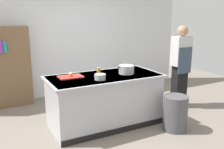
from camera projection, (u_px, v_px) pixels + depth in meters
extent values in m
plane|color=slate|center=(105.00, 124.00, 4.51)|extent=(10.00, 10.00, 0.00)
cube|color=silver|center=(66.00, 33.00, 5.96)|extent=(6.40, 0.12, 3.00)
cube|color=#B7BABF|center=(105.00, 100.00, 4.40)|extent=(1.90, 0.90, 0.90)
cube|color=#B7BABF|center=(105.00, 76.00, 4.30)|extent=(1.98, 0.98, 0.03)
cube|color=black|center=(117.00, 131.00, 4.10)|extent=(1.90, 0.01, 0.10)
cube|color=red|center=(71.00, 77.00, 4.18)|extent=(0.40, 0.28, 0.02)
sphere|color=tan|center=(71.00, 74.00, 4.17)|extent=(0.07, 0.07, 0.07)
cylinder|color=#B7BABF|center=(126.00, 69.00, 4.43)|extent=(0.27, 0.27, 0.15)
cube|color=black|center=(119.00, 67.00, 4.35)|extent=(0.04, 0.02, 0.01)
cube|color=black|center=(134.00, 66.00, 4.48)|extent=(0.04, 0.02, 0.01)
cylinder|color=#B7BABF|center=(100.00, 77.00, 4.02)|extent=(0.18, 0.18, 0.09)
cylinder|color=yellow|center=(99.00, 70.00, 4.47)|extent=(0.07, 0.07, 0.10)
cylinder|color=#4C4C51|center=(175.00, 113.00, 4.21)|extent=(0.41, 0.41, 0.60)
cube|color=black|center=(179.00, 86.00, 5.29)|extent=(0.28, 0.20, 0.90)
cube|color=silver|center=(181.00, 51.00, 5.12)|extent=(0.38, 0.24, 0.60)
sphere|color=#A87A5B|center=(183.00, 31.00, 5.02)|extent=(0.22, 0.22, 0.22)
cube|color=#38475B|center=(185.00, 61.00, 5.05)|extent=(0.34, 0.02, 0.54)
cube|color=brown|center=(3.00, 68.00, 5.19)|extent=(1.10, 0.28, 1.70)
cube|color=purple|center=(0.00, 47.00, 4.93)|extent=(0.08, 0.03, 0.23)
cube|color=teal|center=(5.00, 47.00, 4.97)|extent=(0.06, 0.03, 0.23)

